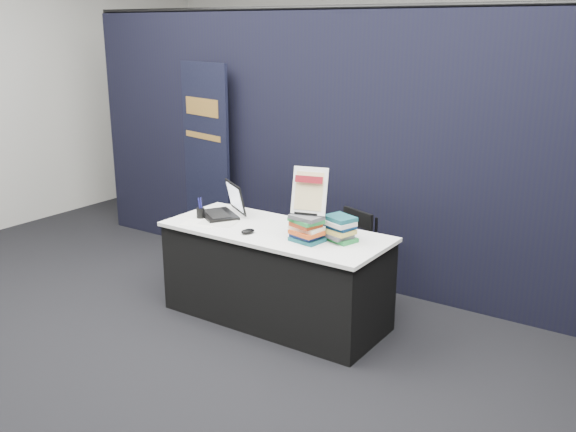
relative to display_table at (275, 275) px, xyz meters
The scene contains 15 objects.
floor 0.67m from the display_table, 90.00° to the right, with size 8.00×8.00×0.00m, color black.
wall_back 3.71m from the display_table, 90.00° to the left, with size 8.00×0.02×3.50m, color #B2B0A8.
drape_partition 1.33m from the display_table, 90.00° to the left, with size 6.00×0.08×2.40m, color black.
display_table is the anchor object (origin of this frame).
laptop 0.75m from the display_table, behind, with size 0.44×0.46×0.27m.
mouse 0.45m from the display_table, 121.42° to the right, with size 0.07×0.11×0.04m, color black.
brochure_left 0.73m from the display_table, 160.96° to the right, with size 0.28×0.20×0.00m, color white.
brochure_mid 0.82m from the display_table, behind, with size 0.27×0.19×0.00m, color white.
brochure_right 0.62m from the display_table, 168.21° to the right, with size 0.29×0.21×0.00m, color silver.
pen_cup 0.81m from the display_table, behind, with size 0.07×0.07×0.09m, color black.
book_stack_tall 0.60m from the display_table, 15.40° to the right, with size 0.25×0.21×0.20m.
book_stack_short 0.72m from the display_table, ahead, with size 0.26×0.23×0.19m.
info_sign 0.83m from the display_table, 10.70° to the right, with size 0.28×0.17×0.35m.
pullup_banner 1.88m from the display_table, 148.52° to the left, with size 0.82×0.28×1.93m.
stacking_chair 0.67m from the display_table, 57.78° to the left, with size 0.46×0.48×0.80m.
Camera 1 is at (2.75, -3.31, 2.27)m, focal length 40.00 mm.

